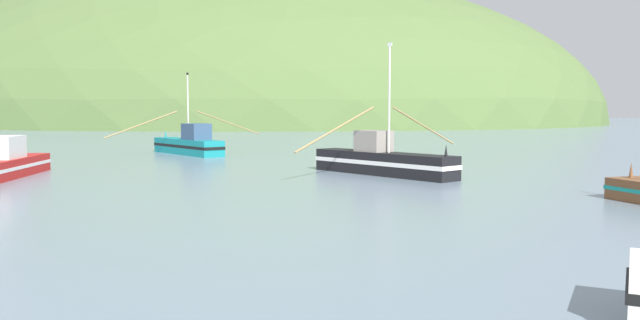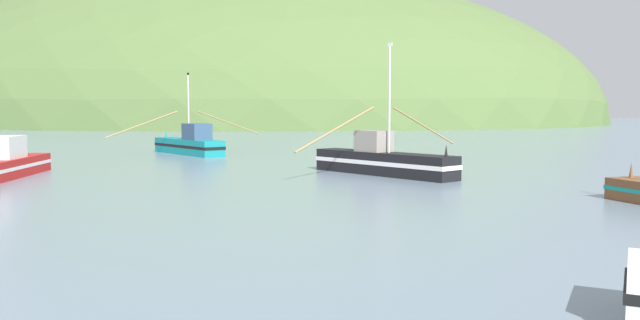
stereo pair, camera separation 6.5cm
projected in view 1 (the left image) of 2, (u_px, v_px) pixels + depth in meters
The scene contains 6 objects.
hill_far_left at pixel (373, 122), 199.35m from camera, with size 93.63×74.90×68.29m, color #386633.
hill_mid_left at pixel (198, 119), 260.05m from camera, with size 205.85×164.68×57.29m, color #386633.
hill_mid_right at pixel (232, 121), 202.80m from camera, with size 218.26×174.61×87.86m, color #516B38.
fishing_boat_black at pixel (382, 160), 40.25m from camera, with size 9.96×11.96×8.13m.
fishing_boat_red at pixel (1, 165), 38.17m from camera, with size 5.75×10.92×5.78m.
fishing_boat_teal at pixel (189, 144), 58.06m from camera, with size 9.37×12.32×7.33m.
Camera 1 is at (11.93, -6.58, 4.15)m, focal length 36.19 mm.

